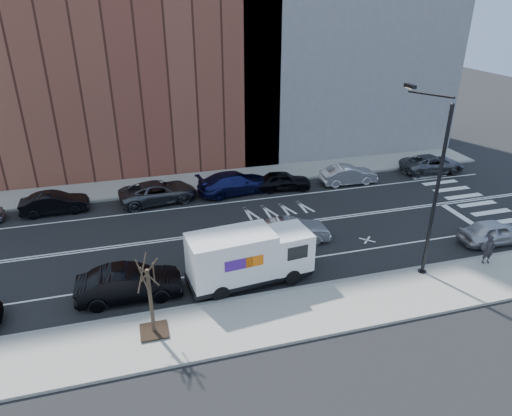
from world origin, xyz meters
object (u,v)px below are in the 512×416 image
driving_sedan (291,232)px  near_parked_front (494,232)px  pedestrian (489,249)px  fedex_van (249,256)px  far_parked_b (55,203)px

driving_sedan → near_parked_front: driving_sedan is taller
driving_sedan → pedestrian: size_ratio=2.70×
fedex_van → far_parked_b: (-10.47, 11.47, -0.80)m
driving_sedan → near_parked_front: bearing=-104.8°
far_parked_b → driving_sedan: 16.18m
driving_sedan → pedestrian: pedestrian is taller
near_parked_front → pedestrian: size_ratio=2.52×
driving_sedan → pedestrian: 10.75m
far_parked_b → driving_sedan: size_ratio=0.97×
fedex_van → driving_sedan: size_ratio=1.46×
far_parked_b → pedestrian: pedestrian is taller
fedex_van → driving_sedan: (3.47, 3.26, -0.79)m
driving_sedan → near_parked_front: size_ratio=1.07×
pedestrian → far_parked_b: bearing=154.3°
near_parked_front → pedestrian: pedestrian is taller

